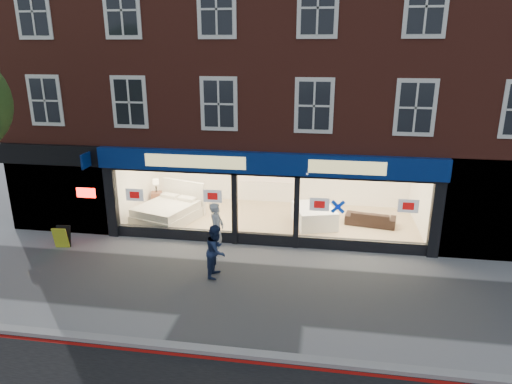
% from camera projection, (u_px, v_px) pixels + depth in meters
% --- Properties ---
extents(ground, '(120.00, 120.00, 0.00)m').
position_uv_depth(ground, '(250.00, 289.00, 12.88)').
color(ground, gray).
rests_on(ground, ground).
extents(kerb_line, '(60.00, 0.10, 0.01)m').
position_uv_depth(kerb_line, '(226.00, 360.00, 9.96)').
color(kerb_line, '#8C0A07').
rests_on(kerb_line, ground).
extents(kerb_stone, '(60.00, 0.25, 0.12)m').
position_uv_depth(kerb_stone, '(228.00, 352.00, 10.13)').
color(kerb_stone, gray).
rests_on(kerb_stone, ground).
extents(showroom_floor, '(11.00, 4.50, 0.10)m').
position_uv_depth(showroom_floor, '(273.00, 221.00, 17.80)').
color(showroom_floor, tan).
rests_on(showroom_floor, ground).
extents(building, '(19.00, 8.26, 10.30)m').
position_uv_depth(building, '(280.00, 43.00, 17.37)').
color(building, maroon).
rests_on(building, ground).
extents(display_bed, '(2.56, 2.82, 1.33)m').
position_uv_depth(display_bed, '(169.00, 211.00, 17.63)').
color(display_bed, silver).
rests_on(display_bed, showroom_floor).
extents(bedside_table, '(0.57, 0.57, 0.55)m').
position_uv_depth(bedside_table, '(157.00, 198.00, 19.40)').
color(bedside_table, brown).
rests_on(bedside_table, showroom_floor).
extents(mattress_stack, '(1.84, 2.09, 0.70)m').
position_uv_depth(mattress_stack, '(314.00, 216.00, 17.20)').
color(mattress_stack, white).
rests_on(mattress_stack, showroom_floor).
extents(sofa, '(1.94, 1.04, 0.54)m').
position_uv_depth(sofa, '(370.00, 218.00, 17.17)').
color(sofa, black).
rests_on(sofa, showroom_floor).
extents(a_board, '(0.53, 0.37, 0.76)m').
position_uv_depth(a_board, '(62.00, 237.00, 15.44)').
color(a_board, '#CDD225').
rests_on(a_board, ground).
extents(pedestrian_grey, '(0.51, 0.72, 1.84)m').
position_uv_depth(pedestrian_grey, '(217.00, 230.00, 14.61)').
color(pedestrian_grey, '#B9BDC1').
rests_on(pedestrian_grey, ground).
extents(pedestrian_blue, '(0.65, 0.81, 1.61)m').
position_uv_depth(pedestrian_blue, '(216.00, 251.00, 13.41)').
color(pedestrian_blue, '#192546').
rests_on(pedestrian_blue, ground).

